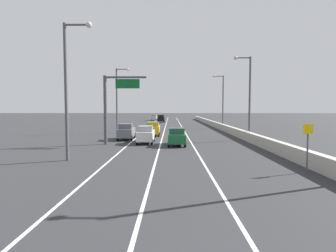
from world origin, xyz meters
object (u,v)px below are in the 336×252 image
Objects in this scene: lamp_post_left_near at (69,82)px; lamp_post_left_mid at (118,96)px; speed_advisory_sign at (308,144)px; car_silver_0 at (154,117)px; car_black_4 at (161,119)px; car_green_3 at (177,137)px; lamp_post_right_third at (222,98)px; lamp_post_right_second at (248,92)px; car_gray_1 at (126,132)px; overhead_sign_gantry at (112,101)px; car_yellow_2 at (153,129)px; car_white_5 at (146,134)px.

lamp_post_left_near and lamp_post_left_mid have the same top height.
speed_advisory_sign is 74.88m from car_silver_0.
car_black_4 is (2.70, -11.97, 0.08)m from car_silver_0.
car_green_3 is at bearing -86.10° from car_black_4.
car_green_3 is (-9.22, -24.60, -4.97)m from lamp_post_right_third.
car_gray_1 is at bearing 177.71° from lamp_post_right_second.
speed_advisory_sign is at bearing -58.57° from lamp_post_left_mid.
lamp_post_left_mid is (-1.95, 14.15, 1.18)m from overhead_sign_gantry.
speed_advisory_sign reaches higher than car_black_4.
car_silver_0 reaches higher than car_green_3.
car_green_3 is at bearing -110.55° from lamp_post_right_third.
overhead_sign_gantry is 0.73× the size of lamp_post_left_near.
car_gray_1 reaches higher than car_silver_0.
lamp_post_right_third is (1.44, 37.17, 4.15)m from speed_advisory_sign.
car_black_4 is (-0.16, 38.47, 0.06)m from car_yellow_2.
lamp_post_right_second is at bearing 13.46° from car_white_5.
speed_advisory_sign is at bearing -64.64° from car_yellow_2.
car_white_5 is (-12.69, -22.63, -4.93)m from lamp_post_right_third.
lamp_post_right_third is 27.92m from car_black_4.
speed_advisory_sign is at bearing -13.34° from lamp_post_left_near.
car_silver_0 is at bearing 112.74° from lamp_post_right_third.
car_gray_1 is 1.00× the size of car_yellow_2.
overhead_sign_gantry reaches higher than speed_advisory_sign.
lamp_post_left_mid is at bearing 121.43° from speed_advisory_sign.
speed_advisory_sign reaches higher than car_green_3.
lamp_post_right_second and lamp_post_left_mid have the same top height.
lamp_post_left_near is at bearing -141.26° from lamp_post_right_second.
lamp_post_left_near is at bearing -97.80° from car_gray_1.
lamp_post_left_near reaches higher than car_green_3.
lamp_post_right_second is 19.69m from lamp_post_right_third.
lamp_post_right_second is at bearing 14.88° from overhead_sign_gantry.
lamp_post_right_second is 2.45× the size of car_green_3.
lamp_post_left_near is 20.59m from car_yellow_2.
car_white_5 is (4.75, 10.74, -4.93)m from lamp_post_left_near.
lamp_post_left_mid is at bearing 113.12° from car_white_5.
car_green_3 is (-8.84, -4.91, -4.97)m from lamp_post_right_second.
lamp_post_right_third is 2.35× the size of car_silver_0.
overhead_sign_gantry is 6.14m from car_gray_1.
car_gray_1 is at bearing 82.20° from lamp_post_left_near.
car_yellow_2 reaches higher than car_green_3.
lamp_post_right_second is at bearing -25.24° from car_yellow_2.
car_black_4 is at bearing 85.65° from overhead_sign_gantry.
lamp_post_left_near is at bearing -94.82° from car_black_4.
car_yellow_2 is at bearing 88.12° from car_white_5.
car_yellow_2 is (2.86, -50.44, 0.02)m from car_silver_0.
car_green_3 is at bearing -29.57° from car_white_5.
lamp_post_right_second is 14.18m from car_yellow_2.
speed_advisory_sign is at bearing -79.36° from car_silver_0.
lamp_post_right_second reaches higher than car_black_4.
lamp_post_right_third reaches higher than car_yellow_2.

